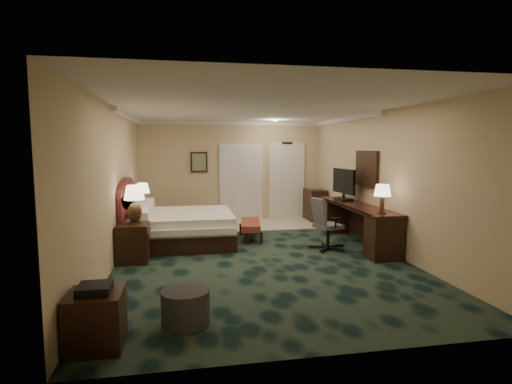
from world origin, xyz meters
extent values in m
cube|color=black|center=(0.00, 0.00, 0.00)|extent=(5.00, 7.50, 0.00)
cube|color=silver|center=(0.00, 0.00, 2.70)|extent=(5.00, 7.50, 0.00)
cube|color=#D4BF82|center=(0.00, 3.75, 1.35)|extent=(5.00, 0.00, 2.70)
cube|color=#D4BF82|center=(0.00, -3.75, 1.35)|extent=(5.00, 0.00, 2.70)
cube|color=#D4BF82|center=(-2.50, 0.00, 1.35)|extent=(0.00, 7.50, 2.70)
cube|color=#D4BF82|center=(2.50, 0.00, 1.35)|extent=(0.00, 7.50, 2.70)
cube|color=beige|center=(0.90, 2.90, 0.01)|extent=(3.20, 1.70, 0.01)
cube|color=white|center=(1.55, 3.72, 1.05)|extent=(1.02, 0.06, 2.18)
cube|color=silver|center=(0.25, 3.71, 1.05)|extent=(1.20, 0.06, 2.10)
cube|color=#4B6858|center=(-0.90, 3.71, 1.60)|extent=(0.45, 0.06, 0.55)
cube|color=white|center=(2.46, 0.60, 1.55)|extent=(0.05, 0.95, 0.75)
cube|color=white|center=(-1.37, 1.10, 0.33)|extent=(2.06, 1.91, 0.65)
cube|color=black|center=(-2.21, -0.07, 0.33)|extent=(0.53, 0.61, 0.67)
cube|color=black|center=(-2.26, 2.36, 0.27)|extent=(0.44, 0.50, 0.55)
cube|color=maroon|center=(0.10, 1.25, 0.20)|extent=(0.56, 1.20, 0.39)
cylinder|color=#2A2A2A|center=(-1.33, -2.79, 0.20)|extent=(0.55, 0.55, 0.39)
cube|color=black|center=(-2.21, -3.17, 0.28)|extent=(0.53, 0.53, 0.57)
cube|color=black|center=(2.17, 0.43, 0.41)|extent=(0.61, 2.84, 0.82)
cube|color=black|center=(2.18, 1.12, 1.17)|extent=(0.17, 0.91, 0.70)
cube|color=black|center=(2.23, 3.20, 0.42)|extent=(0.45, 0.80, 0.85)
camera|label=1|loc=(-1.32, -7.20, 1.99)|focal=28.00mm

